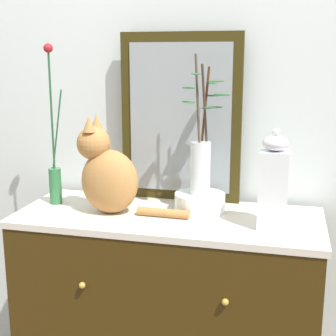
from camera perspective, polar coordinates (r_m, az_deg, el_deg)
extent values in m
cube|color=silver|center=(2.08, 2.04, 6.76)|extent=(4.40, 0.08, 2.60)
cube|color=#36250A|center=(2.06, 0.00, -18.20)|extent=(1.13, 0.46, 0.91)
cube|color=beige|center=(1.87, 0.00, -5.77)|extent=(1.15, 0.46, 0.02)
sphere|color=#B79338|center=(1.81, -9.94, -13.28)|extent=(0.02, 0.02, 0.02)
sphere|color=#B79338|center=(1.68, 6.67, -15.22)|extent=(0.02, 0.02, 0.02)
cube|color=#332A0C|center=(1.99, 1.53, 5.80)|extent=(0.49, 0.03, 0.68)
cube|color=gray|center=(1.97, 1.44, 5.75)|extent=(0.41, 0.01, 0.60)
ellipsoid|color=#AF7840|center=(1.86, -6.79, -1.57)|extent=(0.23, 0.16, 0.24)
sphere|color=#AF7840|center=(1.86, -8.64, 2.88)|extent=(0.13, 0.13, 0.13)
cone|color=#AF7840|center=(1.81, -9.18, 5.06)|extent=(0.05, 0.05, 0.06)
cone|color=#AF7840|center=(1.88, -8.29, 5.35)|extent=(0.05, 0.05, 0.06)
cylinder|color=#AF7840|center=(1.83, -0.60, -5.24)|extent=(0.20, 0.04, 0.03)
cylinder|color=#2E7040|center=(2.03, -12.95, -2.04)|extent=(0.05, 0.05, 0.15)
cylinder|color=#22572C|center=(1.98, -13.39, 6.34)|extent=(0.01, 0.01, 0.45)
sphere|color=#AA1D22|center=(1.96, -13.76, 13.39)|extent=(0.04, 0.04, 0.04)
cylinder|color=#1A522B|center=(1.98, -12.77, 4.38)|extent=(0.06, 0.01, 0.31)
cylinder|color=white|center=(1.90, 3.72, -4.00)|extent=(0.19, 0.19, 0.07)
cylinder|color=silver|center=(1.86, 3.78, 0.00)|extent=(0.08, 0.08, 0.20)
cylinder|color=#483C2D|center=(1.82, 3.50, 6.77)|extent=(0.03, 0.03, 0.40)
ellipsoid|color=#275D2B|center=(1.79, 2.40, 7.66)|extent=(0.07, 0.08, 0.01)
ellipsoid|color=#195A31|center=(1.78, 2.39, 9.27)|extent=(0.07, 0.08, 0.01)
ellipsoid|color=#1C5F2C|center=(1.77, 3.28, 10.87)|extent=(0.05, 0.08, 0.01)
cylinder|color=#50311A|center=(1.84, 4.26, 6.14)|extent=(0.04, 0.04, 0.36)
ellipsoid|color=#265C35|center=(1.84, 4.69, 6.99)|extent=(0.06, 0.08, 0.01)
ellipsoid|color=#215C30|center=(1.84, 5.00, 8.38)|extent=(0.07, 0.04, 0.01)
ellipsoid|color=#23562B|center=(1.86, 5.09, 9.81)|extent=(0.05, 0.07, 0.01)
cylinder|color=#443029|center=(1.82, 4.33, 6.26)|extent=(0.02, 0.08, 0.37)
ellipsoid|color=#235A28|center=(1.80, 5.30, 7.04)|extent=(0.08, 0.06, 0.01)
ellipsoid|color=#1D502A|center=(1.78, 6.30, 8.46)|extent=(0.08, 0.07, 0.01)
ellipsoid|color=#2B5323|center=(1.81, 5.63, 10.01)|extent=(0.08, 0.07, 0.01)
cube|color=white|center=(1.72, 12.12, -2.50)|extent=(0.10, 0.10, 0.27)
ellipsoid|color=silver|center=(1.69, 12.38, 2.84)|extent=(0.09, 0.09, 0.05)
sphere|color=white|center=(1.68, 12.44, 4.12)|extent=(0.02, 0.02, 0.02)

